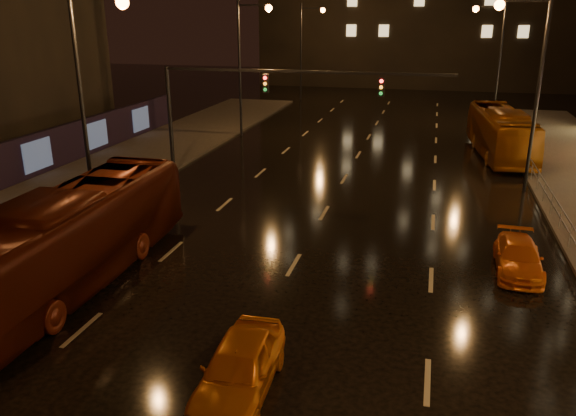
{
  "coord_description": "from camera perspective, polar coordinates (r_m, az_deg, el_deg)",
  "views": [
    {
      "loc": [
        4.56,
        -8.58,
        8.85
      ],
      "look_at": [
        -0.03,
        9.24,
        2.5
      ],
      "focal_mm": 35.0,
      "sensor_mm": 36.0,
      "label": 1
    }
  ],
  "objects": [
    {
      "name": "taxi_near",
      "position": [
        14.29,
        -4.96,
        -15.84
      ],
      "size": [
        1.78,
        4.14,
        1.39
      ],
      "primitive_type": "imported",
      "rotation": [
        0.0,
        0.0,
        0.03
      ],
      "color": "orange",
      "rests_on": "ground"
    },
    {
      "name": "bus_red",
      "position": [
        20.53,
        -21.06,
        -2.8
      ],
      "size": [
        3.05,
        11.99,
        3.32
      ],
      "primitive_type": "imported",
      "rotation": [
        0.0,
        0.0,
        0.02
      ],
      "color": "#4C160A",
      "rests_on": "ground"
    },
    {
      "name": "railing_right",
      "position": [
        28.31,
        25.28,
        0.85
      ],
      "size": [
        0.05,
        56.0,
        1.0
      ],
      "color": "#99999E",
      "rests_on": "sidewalk_right"
    },
    {
      "name": "bus_curb",
      "position": [
        39.6,
        20.78,
        7.17
      ],
      "size": [
        3.67,
        11.25,
        3.08
      ],
      "primitive_type": "imported",
      "rotation": [
        0.0,
        0.0,
        0.1
      ],
      "color": "#86420D",
      "rests_on": "ground"
    },
    {
      "name": "taxi_far",
      "position": [
        21.99,
        22.35,
        -4.64
      ],
      "size": [
        1.67,
        3.88,
        1.11
      ],
      "primitive_type": "imported",
      "rotation": [
        0.0,
        0.0,
        -0.03
      ],
      "color": "orange",
      "rests_on": "ground"
    },
    {
      "name": "traffic_signal",
      "position": [
        30.43,
        -4.22,
        11.22
      ],
      "size": [
        15.31,
        0.32,
        6.2
      ],
      "color": "black",
      "rests_on": "ground"
    },
    {
      "name": "sidewalk_left",
      "position": [
        30.97,
        -22.03,
        1.15
      ],
      "size": [
        7.0,
        70.0,
        0.15
      ],
      "primitive_type": "cube",
      "color": "#38332D",
      "rests_on": "ground"
    },
    {
      "name": "ground",
      "position": [
        30.26,
        5.13,
        1.96
      ],
      "size": [
        140.0,
        140.0,
        0.0
      ],
      "primitive_type": "plane",
      "color": "black",
      "rests_on": "ground"
    }
  ]
}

